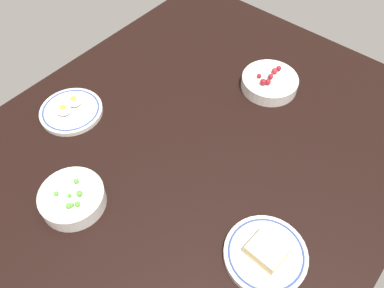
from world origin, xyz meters
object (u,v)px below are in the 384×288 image
object	(u,v)px
plate_eggs	(71,110)
bowl_berries	(270,82)
plate_sandwich	(266,254)
bowl_peas	(72,198)

from	to	relation	value
plate_eggs	bowl_berries	distance (cm)	62.74
bowl_berries	plate_sandwich	xyz separation A→B (cm)	(-48.50, -30.68, -0.93)
plate_sandwich	bowl_berries	bearing A→B (deg)	32.31
bowl_berries	plate_sandwich	size ratio (longest dim) A/B	0.92
plate_sandwich	plate_eggs	bearing A→B (deg)	89.80
plate_eggs	plate_sandwich	size ratio (longest dim) A/B	0.96
bowl_berries	bowl_peas	world-z (taller)	bowl_peas
bowl_berries	plate_sandwich	bearing A→B (deg)	-147.69
plate_eggs	bowl_peas	size ratio (longest dim) A/B	1.14
bowl_berries	bowl_peas	size ratio (longest dim) A/B	1.08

